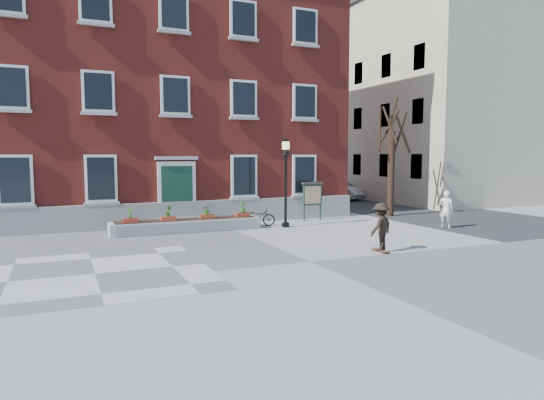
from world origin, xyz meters
name	(u,v)px	position (x,y,z in m)	size (l,w,h in m)	color
ground	(310,262)	(0.00, 0.00, 0.00)	(100.00, 100.00, 0.00)	gray
checker_patch	(95,274)	(-6.00, 1.00, 0.01)	(6.00, 6.00, 0.01)	slate
bicycle	(257,217)	(1.28, 7.47, 0.42)	(0.56, 1.61, 0.85)	black
parked_car	(338,190)	(11.51, 17.36, 0.69)	(1.45, 4.16, 1.37)	#B3B5B8
bystander	(446,209)	(8.64, 3.61, 0.83)	(0.60, 0.40, 1.65)	silver
brick_building	(154,96)	(-2.00, 13.98, 6.30)	(18.40, 10.85, 12.60)	maroon
planter_assembly	(187,224)	(-1.99, 7.18, 0.31)	(6.20, 1.12, 1.15)	beige
bare_tree	(391,163)	(9.01, 8.01, 2.79)	(1.83, 1.83, 6.16)	#301F15
side_street	(392,107)	(17.99, 19.78, 7.02)	(15.20, 36.00, 14.50)	#343437
lamp_post	(286,170)	(2.32, 6.66, 2.54)	(0.40, 0.40, 3.93)	black
notice_board	(312,195)	(4.46, 8.14, 1.26)	(1.10, 0.16, 1.87)	#172E23
skateboarder	(381,226)	(2.82, 0.39, 0.85)	(1.15, 0.91, 1.63)	brown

